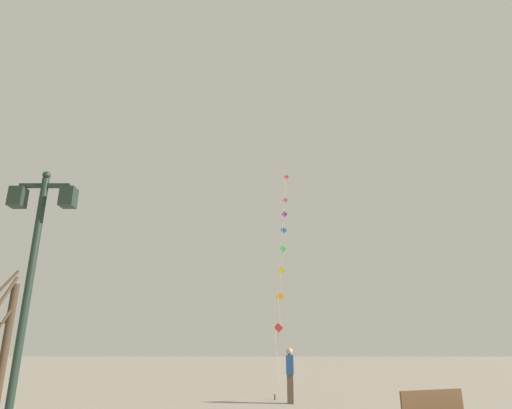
{
  "coord_description": "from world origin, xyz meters",
  "views": [
    {
      "loc": [
        0.95,
        -1.4,
        1.7
      ],
      "look_at": [
        0.88,
        17.12,
        7.79
      ],
      "focal_mm": 30.7,
      "sensor_mm": 36.0,
      "label": 1
    }
  ],
  "objects_px": {
    "kite_train": "(285,241)",
    "kite_flyer": "(292,374)",
    "bare_tree": "(7,339)",
    "twin_lantern_lamp_post": "(37,248)"
  },
  "relations": [
    {
      "from": "kite_flyer",
      "to": "bare_tree",
      "type": "bearing_deg",
      "value": 107.4
    },
    {
      "from": "kite_flyer",
      "to": "kite_train",
      "type": "bearing_deg",
      "value": 0.36
    },
    {
      "from": "twin_lantern_lamp_post",
      "to": "kite_flyer",
      "type": "relative_size",
      "value": 3.0
    },
    {
      "from": "kite_flyer",
      "to": "bare_tree",
      "type": "relative_size",
      "value": 0.43
    },
    {
      "from": "kite_train",
      "to": "twin_lantern_lamp_post",
      "type": "bearing_deg",
      "value": -110.27
    },
    {
      "from": "kite_train",
      "to": "kite_flyer",
      "type": "bearing_deg",
      "value": -92.72
    },
    {
      "from": "twin_lantern_lamp_post",
      "to": "kite_train",
      "type": "bearing_deg",
      "value": 69.73
    },
    {
      "from": "kite_train",
      "to": "bare_tree",
      "type": "distance_m",
      "value": 14.89
    },
    {
      "from": "bare_tree",
      "to": "kite_flyer",
      "type": "bearing_deg",
      "value": 14.32
    },
    {
      "from": "bare_tree",
      "to": "twin_lantern_lamp_post",
      "type": "bearing_deg",
      "value": -58.91
    }
  ]
}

